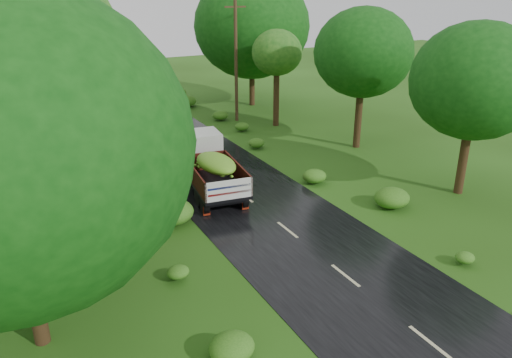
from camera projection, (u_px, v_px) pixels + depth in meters
ground at (429, 342)px, 14.58m from camera, size 120.00×120.00×0.00m
road at (329, 263)px, 18.69m from camera, size 6.50×80.00×0.02m
road_lines at (314, 251)px, 19.50m from camera, size 0.12×69.60×0.00m
truck_near at (209, 164)px, 24.60m from camera, size 2.91×6.30×2.55m
truck_far at (137, 107)px, 35.73m from camera, size 2.21×5.98×2.49m
utility_pole at (236, 60)px, 36.13m from camera, size 1.55×0.33×8.83m
trees_right at (312, 44)px, 33.27m from camera, size 5.03×25.58×8.43m
shrubs at (228, 177)px, 25.95m from camera, size 11.90×44.00×0.70m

